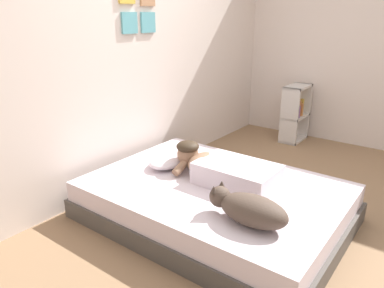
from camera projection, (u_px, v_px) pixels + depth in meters
The scene contains 10 objects.
ground_plane at pixel (274, 217), 3.13m from camera, with size 13.35×13.35×0.00m, color #8C6B4C.
back_wall at pixel (136, 56), 3.60m from camera, with size 4.68×0.12×2.50m.
side_wall_right at pixel (344, 46), 4.66m from camera, with size 0.10×6.03×2.50m, color beige.
bed at pixel (214, 201), 3.07m from camera, with size 1.48×2.06×0.33m.
pillow at pixel (172, 159), 3.38m from camera, with size 0.52×0.32×0.11m, color silver.
person_lying at pixel (222, 168), 3.04m from camera, with size 0.43×0.92×0.27m.
dog at pixel (249, 209), 2.42m from camera, with size 0.26×0.57×0.21m.
coffee_cup at pixel (188, 161), 3.36m from camera, with size 0.12×0.09×0.07m.
cell_phone at pixel (217, 175), 3.17m from camera, with size 0.07×0.14×0.01m, color black.
bookshelf at pixel (295, 113), 4.91m from camera, with size 0.45×0.24×0.75m.
Camera 1 is at (-2.61, -1.08, 1.64)m, focal length 34.37 mm.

